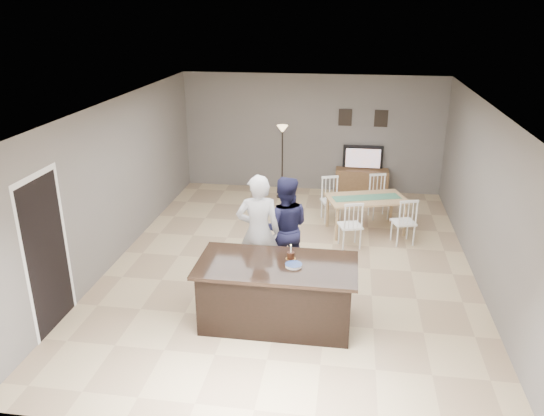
# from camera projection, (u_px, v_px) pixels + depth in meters

# --- Properties ---
(floor) EXTENTS (8.00, 8.00, 0.00)m
(floor) POSITION_uv_depth(u_px,v_px,m) (291.00, 263.00, 9.06)
(floor) COLOR tan
(floor) RESTS_ON ground
(room_shell) EXTENTS (8.00, 8.00, 8.00)m
(room_shell) POSITION_uv_depth(u_px,v_px,m) (293.00, 169.00, 8.46)
(room_shell) COLOR slate
(room_shell) RESTS_ON floor
(kitchen_island) EXTENTS (2.15, 1.10, 0.90)m
(kitchen_island) POSITION_uv_depth(u_px,v_px,m) (277.00, 293.00, 7.23)
(kitchen_island) COLOR black
(kitchen_island) RESTS_ON floor
(tv_console) EXTENTS (1.20, 0.40, 0.60)m
(tv_console) POSITION_uv_depth(u_px,v_px,m) (361.00, 182.00, 12.27)
(tv_console) COLOR brown
(tv_console) RESTS_ON floor
(television) EXTENTS (0.91, 0.12, 0.53)m
(television) POSITION_uv_depth(u_px,v_px,m) (363.00, 158.00, 12.13)
(television) COLOR black
(television) RESTS_ON tv_console
(tv_screen_glow) EXTENTS (0.78, 0.00, 0.78)m
(tv_screen_glow) POSITION_uv_depth(u_px,v_px,m) (363.00, 158.00, 12.05)
(tv_screen_glow) COLOR orange
(tv_screen_glow) RESTS_ON tv_console
(picture_frames) EXTENTS (1.10, 0.02, 0.38)m
(picture_frames) POSITION_uv_depth(u_px,v_px,m) (363.00, 118.00, 11.94)
(picture_frames) COLOR black
(picture_frames) RESTS_ON room_shell
(doorway) EXTENTS (0.00, 2.10, 2.65)m
(doorway) POSITION_uv_depth(u_px,v_px,m) (45.00, 241.00, 6.90)
(doorway) COLOR black
(doorway) RESTS_ON floor
(woman) EXTENTS (0.74, 0.56, 1.82)m
(woman) POSITION_uv_depth(u_px,v_px,m) (258.00, 232.00, 8.03)
(woman) COLOR silver
(woman) RESTS_ON floor
(man) EXTENTS (0.89, 0.73, 1.69)m
(man) POSITION_uv_depth(u_px,v_px,m) (284.00, 228.00, 8.35)
(man) COLOR #1A1A3A
(man) RESTS_ON floor
(birthday_cake) EXTENTS (0.14, 0.14, 0.21)m
(birthday_cake) POSITION_uv_depth(u_px,v_px,m) (291.00, 255.00, 7.20)
(birthday_cake) COLOR #ECAA45
(birthday_cake) RESTS_ON kitchen_island
(plate_stack) EXTENTS (0.23, 0.23, 0.04)m
(plate_stack) POSITION_uv_depth(u_px,v_px,m) (294.00, 265.00, 7.00)
(plate_stack) COLOR white
(plate_stack) RESTS_ON kitchen_island
(dining_table) EXTENTS (1.84, 2.01, 0.90)m
(dining_table) POSITION_uv_depth(u_px,v_px,m) (366.00, 203.00, 10.15)
(dining_table) COLOR tan
(dining_table) RESTS_ON floor
(floor_lamp) EXTENTS (0.25, 0.25, 1.66)m
(floor_lamp) POSITION_uv_depth(u_px,v_px,m) (282.00, 142.00, 11.74)
(floor_lamp) COLOR black
(floor_lamp) RESTS_ON floor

